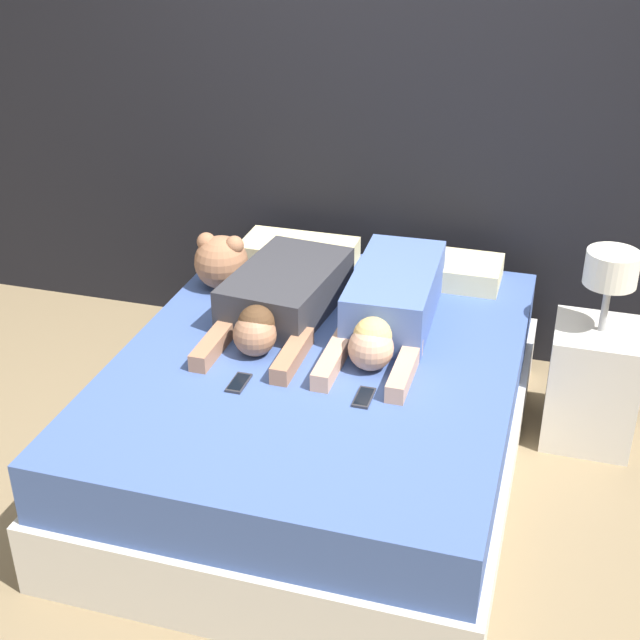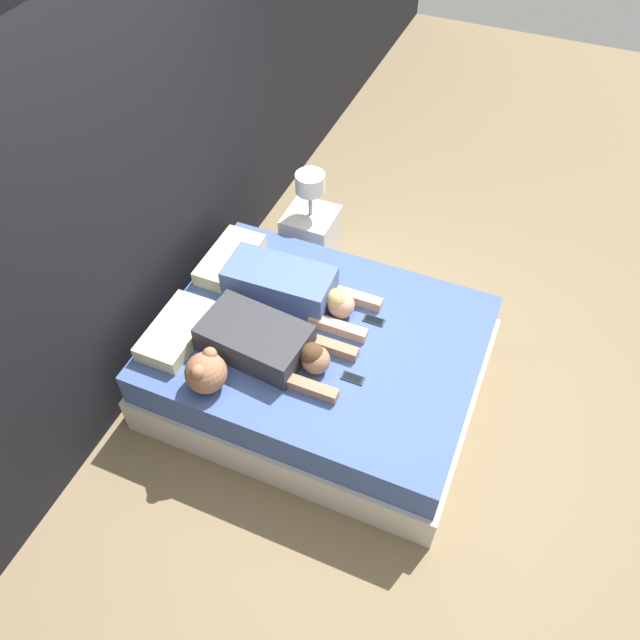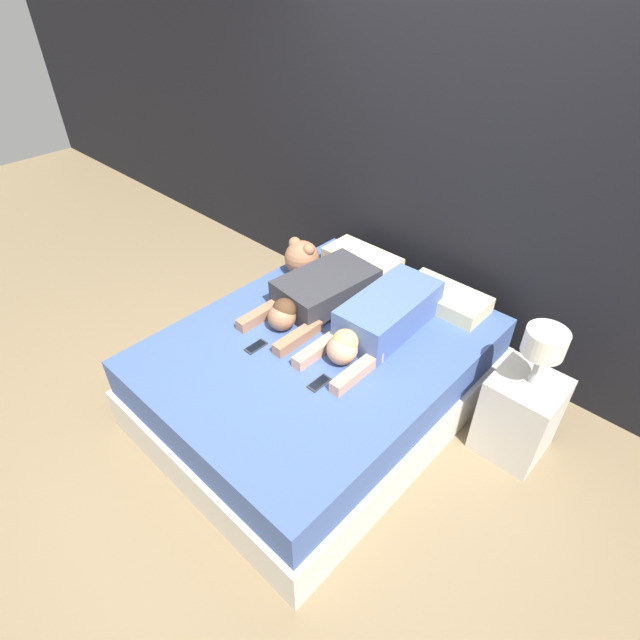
% 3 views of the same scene
% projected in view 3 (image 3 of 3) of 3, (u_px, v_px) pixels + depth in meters
% --- Properties ---
extents(ground_plane, '(12.00, 12.00, 0.00)m').
position_uv_depth(ground_plane, '(320.00, 402.00, 3.31)').
color(ground_plane, '#7F6B4C').
extents(wall_back, '(12.00, 0.06, 2.60)m').
position_uv_depth(wall_back, '(445.00, 163.00, 3.18)').
color(wall_back, black).
rests_on(wall_back, ground_plane).
extents(bed, '(1.60, 2.04, 0.54)m').
position_uv_depth(bed, '(320.00, 373.00, 3.14)').
color(bed, beige).
rests_on(bed, ground_plane).
extents(pillow_head_left, '(0.54, 0.29, 0.10)m').
position_uv_depth(pillow_head_left, '(362.00, 260.00, 3.60)').
color(pillow_head_left, beige).
rests_on(pillow_head_left, bed).
extents(pillow_head_right, '(0.54, 0.29, 0.10)m').
position_uv_depth(pillow_head_right, '(445.00, 298.00, 3.22)').
color(pillow_head_right, beige).
rests_on(pillow_head_right, bed).
extents(person_left, '(0.45, 0.94, 0.20)m').
position_uv_depth(person_left, '(318.00, 294.00, 3.19)').
color(person_left, '#333338').
rests_on(person_left, bed).
extents(person_right, '(0.36, 1.01, 0.23)m').
position_uv_depth(person_right, '(380.00, 319.00, 2.96)').
color(person_right, '#4C66A5').
rests_on(person_right, bed).
extents(cell_phone_left, '(0.06, 0.14, 0.01)m').
position_uv_depth(cell_phone_left, '(256.00, 347.00, 2.92)').
color(cell_phone_left, '#2D2D33').
rests_on(cell_phone_left, bed).
extents(cell_phone_right, '(0.06, 0.14, 0.01)m').
position_uv_depth(cell_phone_right, '(319.00, 383.00, 2.68)').
color(cell_phone_right, '#2D2D33').
rests_on(cell_phone_right, bed).
extents(plush_toy, '(0.24, 0.24, 0.26)m').
position_uv_depth(plush_toy, '(302.00, 257.00, 3.48)').
color(plush_toy, '#996647').
rests_on(plush_toy, bed).
extents(nightstand, '(0.37, 0.37, 0.89)m').
position_uv_depth(nightstand, '(521.00, 410.00, 2.84)').
color(nightstand, beige).
rests_on(nightstand, ground_plane).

